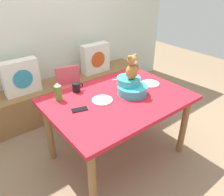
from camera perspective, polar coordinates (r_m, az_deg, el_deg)
ground_plane at (r=2.63m, az=1.39°, el=-14.07°), size 8.00×8.00×0.00m
back_wall at (r=3.25m, az=-16.63°, el=19.40°), size 4.40×0.10×2.60m
window_bench at (r=3.36m, az=-12.21°, el=0.78°), size 2.60×0.44×0.46m
pillow_floral_left at (r=2.99m, az=-22.42°, el=4.97°), size 0.44×0.15×0.44m
pillow_floral_right at (r=3.42m, az=-4.29°, el=10.16°), size 0.44×0.15×0.44m
book_stack at (r=3.26m, az=-11.86°, el=5.29°), size 0.20×0.14×0.09m
dining_table at (r=2.23m, az=1.59°, el=-1.98°), size 1.38×1.00×0.74m
highchair at (r=2.84m, az=-10.41°, el=2.03°), size 0.40×0.50×0.79m
infant_seat_teal at (r=2.24m, az=4.94°, el=2.92°), size 0.30×0.33×0.16m
teddy_bear at (r=2.16m, az=5.18°, el=7.82°), size 0.13×0.12×0.25m
ketchup_bottle at (r=2.16m, az=-13.72°, el=1.53°), size 0.07×0.07×0.18m
coffee_mug at (r=2.30m, az=-9.14°, el=2.73°), size 0.12×0.08×0.09m
dinner_plate_near at (r=2.13m, az=-2.54°, el=-0.56°), size 0.20×0.20×0.01m
dinner_plate_far at (r=2.48m, az=9.82°, el=3.70°), size 0.20×0.20×0.01m
cell_phone at (r=2.01m, az=-8.37°, el=-2.96°), size 0.16×0.11×0.01m
table_fork at (r=2.56m, az=1.93°, el=4.85°), size 0.16×0.09×0.01m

